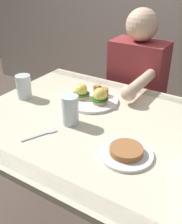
{
  "coord_description": "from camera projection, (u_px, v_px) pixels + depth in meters",
  "views": [
    {
      "loc": [
        0.5,
        -0.89,
        1.37
      ],
      "look_at": [
        -0.06,
        0.0,
        0.78
      ],
      "focal_mm": 43.65,
      "sensor_mm": 36.0,
      "label": 1
    }
  ],
  "objects": [
    {
      "name": "water_glass_extra",
      "position": [
        24.0,
        88.0,
        1.4
      ],
      "size": [
        0.08,
        0.08,
        0.12
      ],
      "color": "silver",
      "rests_on": "dining_table"
    },
    {
      "name": "side_plate",
      "position": [
        126.0,
        152.0,
        1.0
      ],
      "size": [
        0.2,
        0.2,
        0.04
      ],
      "color": "white",
      "rests_on": "dining_table"
    },
    {
      "name": "dining_table",
      "position": [
        103.0,
        143.0,
        1.25
      ],
      "size": [
        1.2,
        0.9,
        0.74
      ],
      "color": "beige",
      "rests_on": "ground_plane"
    },
    {
      "name": "fork",
      "position": [
        42.0,
        134.0,
        1.12
      ],
      "size": [
        0.08,
        0.15,
        0.0
      ],
      "color": "silver",
      "rests_on": "dining_table"
    },
    {
      "name": "diner_person",
      "position": [
        135.0,
        89.0,
        1.74
      ],
      "size": [
        0.34,
        0.54,
        1.14
      ],
      "color": "#33333D",
      "rests_on": "ground_plane"
    },
    {
      "name": "eggs_benedict_plate",
      "position": [
        92.0,
        97.0,
        1.37
      ],
      "size": [
        0.27,
        0.27,
        0.09
      ],
      "color": "white",
      "rests_on": "dining_table"
    },
    {
      "name": "water_glass_near",
      "position": [
        70.0,
        112.0,
        1.18
      ],
      "size": [
        0.07,
        0.07,
        0.13
      ],
      "color": "silver",
      "rests_on": "dining_table"
    }
  ]
}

